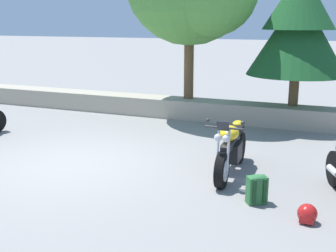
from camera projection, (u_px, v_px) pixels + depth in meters
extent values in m
plane|color=gray|center=(71.00, 164.00, 8.46)|extent=(120.00, 120.00, 0.00)
cube|color=#A89E89|center=(164.00, 107.00, 12.71)|extent=(36.00, 0.80, 0.55)
cylinder|color=black|center=(222.00, 170.00, 7.19)|extent=(0.16, 0.62, 0.62)
cylinder|color=black|center=(238.00, 147.00, 8.51)|extent=(0.20, 0.63, 0.62)
cylinder|color=silver|center=(222.00, 170.00, 7.19)|extent=(0.17, 0.39, 0.38)
cube|color=black|center=(232.00, 152.00, 7.87)|extent=(0.34, 0.49, 0.34)
cube|color=#2D2D30|center=(231.00, 143.00, 7.73)|extent=(0.18, 1.10, 0.12)
ellipsoid|color=yellow|center=(229.00, 133.00, 7.54)|extent=(0.36, 0.53, 0.26)
cube|color=black|center=(235.00, 130.00, 7.99)|extent=(0.28, 0.57, 0.12)
ellipsoid|color=yellow|center=(238.00, 124.00, 8.26)|extent=(0.23, 0.29, 0.16)
cylinder|color=#2D2D30|center=(224.00, 128.00, 7.09)|extent=(0.66, 0.06, 0.04)
sphere|color=silver|center=(226.00, 138.00, 6.98)|extent=(0.13, 0.13, 0.13)
sphere|color=silver|center=(218.00, 138.00, 7.02)|extent=(0.13, 0.13, 0.13)
cube|color=#26282D|center=(223.00, 126.00, 6.99)|extent=(0.20, 0.10, 0.18)
cylinder|color=silver|center=(228.00, 147.00, 8.33)|extent=(0.12, 0.38, 0.11)
cylinder|color=silver|center=(228.00, 150.00, 7.11)|extent=(0.05, 0.16, 0.73)
cylinder|color=silver|center=(218.00, 149.00, 7.18)|extent=(0.05, 0.16, 0.73)
sphere|color=#2D2D30|center=(243.00, 123.00, 7.01)|extent=(0.07, 0.07, 0.07)
sphere|color=#2D2D30|center=(208.00, 120.00, 7.21)|extent=(0.07, 0.07, 0.07)
cylinder|color=silver|center=(334.00, 171.00, 7.01)|extent=(0.24, 0.39, 0.11)
cube|color=#2D6B38|center=(257.00, 190.00, 6.57)|extent=(0.35, 0.32, 0.44)
cube|color=#2D6B38|center=(254.00, 190.00, 6.69)|extent=(0.23, 0.18, 0.24)
ellipsoid|color=#2D6B38|center=(257.00, 177.00, 6.52)|extent=(0.33, 0.30, 0.08)
cube|color=#193A1E|center=(255.00, 192.00, 6.45)|extent=(0.06, 0.05, 0.37)
cube|color=#193A1E|center=(265.00, 191.00, 6.49)|extent=(0.06, 0.05, 0.37)
sphere|color=#B21919|center=(307.00, 213.00, 5.96)|extent=(0.28, 0.28, 0.28)
ellipsoid|color=black|center=(307.00, 215.00, 5.88)|extent=(0.23, 0.06, 0.12)
cube|color=#B21919|center=(306.00, 220.00, 5.90)|extent=(0.20, 0.08, 0.08)
cylinder|color=brown|center=(189.00, 64.00, 12.29)|extent=(0.28, 0.28, 1.99)
cylinder|color=brown|center=(294.00, 85.00, 11.35)|extent=(0.26, 0.26, 1.11)
cone|color=#194C23|center=(298.00, 34.00, 11.03)|extent=(2.58, 2.58, 2.13)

